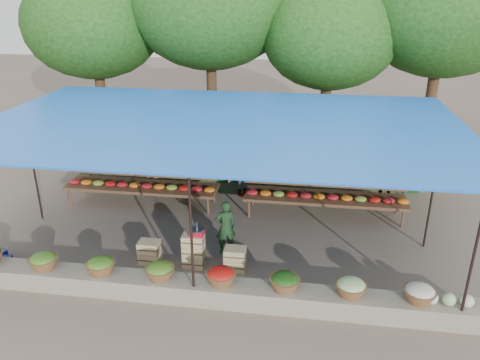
# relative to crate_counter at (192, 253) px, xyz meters

# --- Properties ---
(ground) EXTENTS (60.00, 60.00, 0.00)m
(ground) POSITION_rel_crate_counter_xyz_m (0.35, 1.61, -0.31)
(ground) COLOR brown
(ground) RESTS_ON ground
(stone_curb) EXTENTS (10.60, 0.55, 0.40)m
(stone_curb) POSITION_rel_crate_counter_xyz_m (0.35, -1.14, -0.11)
(stone_curb) COLOR #716D5B
(stone_curb) RESTS_ON ground
(stall_canopy) EXTENTS (10.80, 6.60, 2.82)m
(stall_canopy) POSITION_rel_crate_counter_xyz_m (0.35, 1.66, 2.37)
(stall_canopy) COLOR black
(stall_canopy) RESTS_ON ground
(produce_baskets) EXTENTS (8.98, 0.58, 0.34)m
(produce_baskets) POSITION_rel_crate_counter_xyz_m (0.25, -1.14, 0.25)
(produce_baskets) COLOR brown
(produce_baskets) RESTS_ON stone_curb
(netting_backdrop) EXTENTS (10.60, 0.06, 2.50)m
(netting_backdrop) POSITION_rel_crate_counter_xyz_m (0.35, 4.76, 0.94)
(netting_backdrop) COLOR #1C4F23
(netting_backdrop) RESTS_ON ground
(tree_row) EXTENTS (16.51, 5.50, 7.12)m
(tree_row) POSITION_rel_crate_counter_xyz_m (0.85, 7.69, 4.39)
(tree_row) COLOR #361E13
(tree_row) RESTS_ON ground
(fruit_table_left) EXTENTS (4.21, 0.95, 0.93)m
(fruit_table_left) POSITION_rel_crate_counter_xyz_m (-2.14, 2.96, 0.30)
(fruit_table_left) COLOR #523321
(fruit_table_left) RESTS_ON ground
(fruit_table_right) EXTENTS (4.21, 0.95, 0.93)m
(fruit_table_right) POSITION_rel_crate_counter_xyz_m (2.86, 2.96, 0.30)
(fruit_table_right) COLOR #523321
(fruit_table_right) RESTS_ON ground
(crate_counter) EXTENTS (2.35, 0.34, 0.77)m
(crate_counter) POSITION_rel_crate_counter_xyz_m (0.00, 0.00, 0.00)
(crate_counter) COLOR tan
(crate_counter) RESTS_ON ground
(weighing_scale) EXTENTS (0.30, 0.30, 0.32)m
(weighing_scale) POSITION_rel_crate_counter_xyz_m (0.12, 0.00, 0.54)
(weighing_scale) COLOR red
(weighing_scale) RESTS_ON crate_counter
(vendor_seated) EXTENTS (0.54, 0.45, 1.28)m
(vendor_seated) POSITION_rel_crate_counter_xyz_m (0.61, 0.67, 0.33)
(vendor_seated) COLOR #19371B
(vendor_seated) RESTS_ON ground
(customer_left) EXTENTS (0.84, 0.71, 1.53)m
(customer_left) POSITION_rel_crate_counter_xyz_m (-2.09, 3.68, 0.46)
(customer_left) COLOR slate
(customer_left) RESTS_ON ground
(customer_mid) EXTENTS (1.19, 1.11, 1.61)m
(customer_mid) POSITION_rel_crate_counter_xyz_m (0.56, 3.85, 0.49)
(customer_mid) COLOR slate
(customer_mid) RESTS_ON ground
(customer_right) EXTENTS (0.99, 0.67, 1.57)m
(customer_right) POSITION_rel_crate_counter_xyz_m (4.51, 3.98, 0.47)
(customer_right) COLOR slate
(customer_right) RESTS_ON ground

